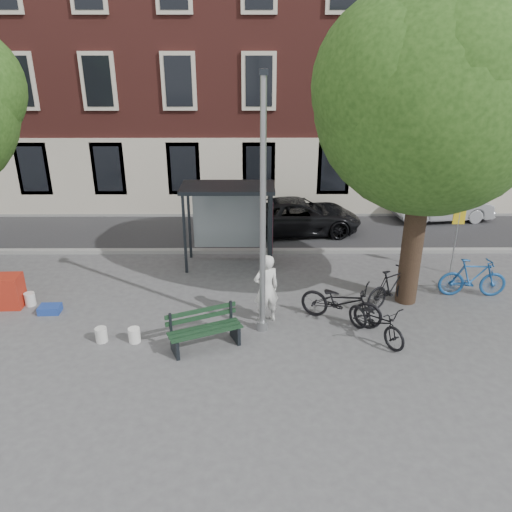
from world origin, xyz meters
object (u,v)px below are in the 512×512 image
object	(u,v)px
bench	(205,331)
bike_c	(376,321)
bus_shelter	(241,207)
bike_d	(392,287)
bike_a	(341,302)
car_silver	(443,205)
red_stand	(5,291)
bike_b	(473,278)
painter	(266,289)
lamppost	(263,224)
notice_sign	(458,226)
car_dark	(299,216)

from	to	relation	value
bench	bike_c	bearing A→B (deg)	-19.27
bus_shelter	bike_d	distance (m)	5.20
bike_a	bike_c	xyz separation A→B (m)	(0.71, -0.81, -0.09)
car_silver	red_stand	world-z (taller)	car_silver
bike_a	bike_b	xyz separation A→B (m)	(3.91, 1.40, 0.00)
bike_d	red_stand	size ratio (longest dim) A/B	2.02
painter	red_stand	distance (m)	7.06
car_silver	bus_shelter	bearing A→B (deg)	110.71
lamppost	bike_d	xyz separation A→B (m)	(3.52, 1.25, -2.24)
painter	red_stand	xyz separation A→B (m)	(-7.00, 0.79, -0.46)
bike_a	car_silver	distance (m)	9.67
red_stand	notice_sign	size ratio (longest dim) A/B	0.43
bus_shelter	red_stand	size ratio (longest dim) A/B	3.17
bike_c	bike_d	world-z (taller)	bike_d
car_silver	notice_sign	distance (m)	5.38
painter	bike_c	world-z (taller)	painter
red_stand	bench	bearing A→B (deg)	-19.59
bench	bike_d	xyz separation A→B (m)	(4.88, 1.99, 0.14)
bench	bus_shelter	bearing A→B (deg)	57.59
car_silver	red_stand	distance (m)	15.99
bike_b	notice_sign	distance (m)	1.82
bus_shelter	car_silver	bearing A→B (deg)	28.23
red_stand	bike_c	bearing A→B (deg)	-9.82
car_silver	lamppost	bearing A→B (deg)	131.13
bus_shelter	bike_a	xyz separation A→B (m)	(2.61, -3.73, -1.36)
lamppost	bike_d	distance (m)	4.35
red_stand	painter	bearing A→B (deg)	-6.46
red_stand	car_silver	bearing A→B (deg)	26.64
bench	bike_a	distance (m)	3.54
painter	bike_d	distance (m)	3.53
bus_shelter	bike_c	distance (m)	5.81
bike_d	bus_shelter	bearing A→B (deg)	21.93
car_dark	bike_d	bearing A→B (deg)	-165.83
car_dark	bike_c	bearing A→B (deg)	-175.84
bike_d	red_stand	xyz separation A→B (m)	(-10.42, -0.02, -0.10)
painter	car_silver	distance (m)	10.80
bike_b	car_silver	world-z (taller)	car_silver
lamppost	notice_sign	distance (m)	6.89
bike_d	car_dark	xyz separation A→B (m)	(-2.04, 5.79, 0.10)
red_stand	bike_b	bearing A→B (deg)	2.46
bus_shelter	car_silver	size ratio (longest dim) A/B	0.74
painter	notice_sign	xyz separation A→B (m)	(5.81, 2.87, 0.63)
red_stand	notice_sign	bearing A→B (deg)	9.22
notice_sign	red_stand	bearing A→B (deg)	-169.40
car_silver	car_dark	bearing A→B (deg)	95.38
bike_a	car_dark	xyz separation A→B (m)	(-0.52, 6.67, 0.08)
bike_c	car_dark	world-z (taller)	car_dark
painter	red_stand	bearing A→B (deg)	-26.62
bench	red_stand	bearing A→B (deg)	136.82
car_dark	car_silver	bearing A→B (deg)	-82.28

